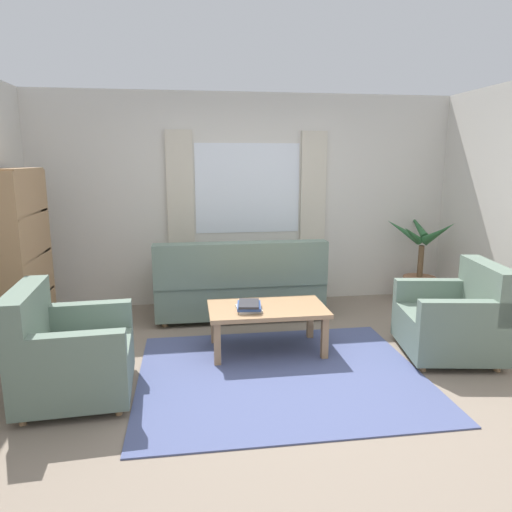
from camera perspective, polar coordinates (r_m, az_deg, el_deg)
name	(u,v)px	position (r m, az deg, el deg)	size (l,w,h in m)	color
ground_plane	(281,375)	(4.10, 3.05, -14.33)	(6.24, 6.24, 0.00)	gray
wall_back	(247,200)	(5.94, -1.10, 6.83)	(5.32, 0.12, 2.60)	silver
window_with_curtains	(248,189)	(5.85, -1.00, 8.22)	(1.98, 0.07, 1.40)	white
area_rug	(281,375)	(4.10, 3.05, -14.25)	(2.39, 1.98, 0.01)	#4C5684
couch	(239,286)	(5.43, -2.06, -3.64)	(1.90, 0.82, 0.92)	slate
armchair_left	(67,354)	(3.89, -22.03, -11.00)	(0.87, 0.89, 0.88)	slate
armchair_right	(455,319)	(4.72, 23.10, -7.10)	(0.94, 0.96, 0.88)	slate
coffee_table	(267,313)	(4.44, 1.37, -6.92)	(1.10, 0.64, 0.44)	#A87F56
book_stack_on_table	(249,306)	(4.33, -0.87, -6.14)	(0.25, 0.31, 0.07)	beige
potted_plant	(420,270)	(6.29, 19.31, -1.66)	(0.87, 1.20, 1.15)	#9E6B4C
bookshelf	(27,263)	(5.20, -26.10, -0.82)	(0.30, 0.94, 1.72)	#A87F56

